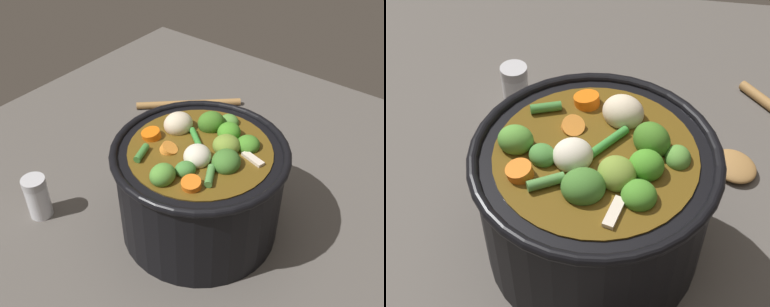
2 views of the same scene
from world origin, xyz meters
TOP-DOWN VIEW (x-y plane):
  - ground_plane at (0.00, 0.00)m, footprint 1.10×1.10m
  - cooking_pot at (0.00, -0.00)m, footprint 0.25×0.25m
  - wooden_spoon at (0.21, 0.18)m, footprint 0.22×0.22m
  - salt_shaker at (-0.14, 0.22)m, footprint 0.04×0.04m

SIDE VIEW (x-z plane):
  - ground_plane at x=0.00m, z-range 0.00..0.00m
  - wooden_spoon at x=0.21m, z-range 0.00..0.02m
  - salt_shaker at x=-0.14m, z-range 0.00..0.07m
  - cooking_pot at x=0.00m, z-range -0.01..0.17m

